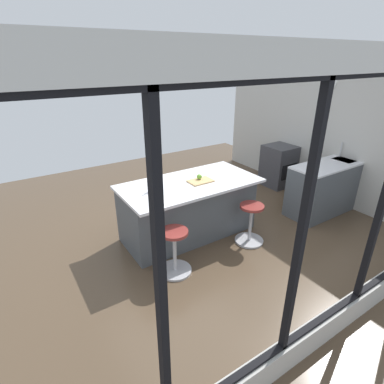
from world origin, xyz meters
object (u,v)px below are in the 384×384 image
at_px(stool_by_window, 250,225).
at_px(cutting_board, 200,181).
at_px(stool_middle, 175,253).
at_px(water_bottle, 156,181).
at_px(kitchen_island, 189,208).
at_px(oven_range, 279,166).
at_px(apple_green, 199,177).

relative_size(stool_by_window, cutting_board, 1.74).
height_order(stool_middle, water_bottle, water_bottle).
bearing_deg(stool_by_window, kitchen_island, -46.78).
relative_size(kitchen_island, cutting_board, 5.83).
xyz_separation_m(oven_range, stool_middle, (3.42, 1.37, -0.15)).
height_order(kitchen_island, stool_by_window, kitchen_island).
xyz_separation_m(stool_by_window, apple_green, (0.50, -0.66, 0.67)).
bearing_deg(apple_green, cutting_board, 75.74).
relative_size(kitchen_island, stool_by_window, 3.35).
bearing_deg(stool_by_window, apple_green, -52.70).
distance_m(oven_range, water_bottle, 3.41).
xyz_separation_m(stool_middle, water_bottle, (-0.13, -0.71, 0.74)).
height_order(kitchen_island, cutting_board, cutting_board).
bearing_deg(oven_range, stool_by_window, 33.26).
bearing_deg(stool_middle, kitchen_island, -133.22).
xyz_separation_m(oven_range, kitchen_island, (2.76, 0.67, 0.02)).
bearing_deg(apple_green, oven_range, -164.54).
relative_size(oven_range, apple_green, 11.49).
height_order(kitchen_island, stool_middle, kitchen_island).
distance_m(oven_range, cutting_board, 2.76).
bearing_deg(cutting_board, apple_green, -104.26).
height_order(stool_by_window, apple_green, apple_green).
xyz_separation_m(kitchen_island, cutting_board, (-0.15, 0.10, 0.46)).
bearing_deg(stool_by_window, cutting_board, -49.56).
bearing_deg(stool_by_window, water_bottle, -30.84).
distance_m(kitchen_island, stool_middle, 0.98).
relative_size(stool_middle, water_bottle, 2.00).
xyz_separation_m(cutting_board, apple_green, (-0.01, -0.05, 0.05)).
bearing_deg(stool_middle, oven_range, -158.11).
bearing_deg(stool_middle, cutting_board, -143.41).
relative_size(oven_range, stool_middle, 1.42).
xyz_separation_m(stool_by_window, water_bottle, (1.19, -0.71, 0.74)).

